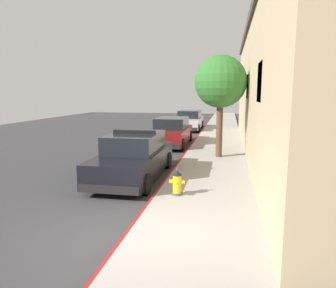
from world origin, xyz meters
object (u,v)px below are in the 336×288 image
Objects in this scene: police_cruiser at (134,157)px; parked_car_dark_far at (190,121)px; parked_car_silver_ahead at (171,132)px; fire_hydrant at (177,183)px; street_tree at (221,82)px.

police_cruiser reaches higher than parked_car_dark_far.
fire_hydrant is (1.83, -9.14, -0.26)m from parked_car_silver_ahead.
police_cruiser is 1.09× the size of street_tree.
parked_car_dark_far is (0.07, 7.74, 0.00)m from parked_car_silver_ahead.
street_tree is at bearing 80.27° from fire_hydrant.
parked_car_silver_ahead is 6.37× the size of fire_hydrant.
police_cruiser is 14.94m from parked_car_dark_far.
parked_car_silver_ahead and parked_car_dark_far have the same top height.
parked_car_dark_far is 6.37× the size of fire_hydrant.
fire_hydrant is 0.17× the size of street_tree.
fire_hydrant is at bearing -46.63° from police_cruiser.
police_cruiser is 7.21m from parked_car_silver_ahead.
street_tree reaches higher than police_cruiser.
parked_car_dark_far reaches higher than fire_hydrant.
parked_car_silver_ahead is 9.33m from fire_hydrant.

